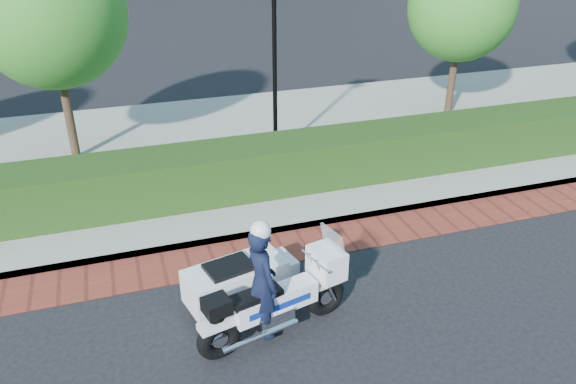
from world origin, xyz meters
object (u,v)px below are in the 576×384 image
object	(u,v)px
tree_b	(50,13)
tree_c	(462,7)
lamppost	(274,34)
police_motorcycle	(257,286)

from	to	relation	value
tree_b	tree_c	distance (m)	10.01
tree_b	tree_c	size ratio (longest dim) A/B	1.14
lamppost	tree_b	bearing A→B (deg)	163.89
lamppost	tree_b	world-z (taller)	tree_b
tree_c	police_motorcycle	size ratio (longest dim) A/B	1.83
police_motorcycle	lamppost	bearing A→B (deg)	56.85
lamppost	police_motorcycle	world-z (taller)	lamppost
tree_b	tree_c	xyz separation A→B (m)	(10.00, -0.00, -0.39)
tree_c	police_motorcycle	world-z (taller)	tree_c
lamppost	police_motorcycle	size ratio (longest dim) A/B	1.79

